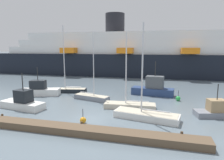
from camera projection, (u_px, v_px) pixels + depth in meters
ground_plane at (92, 119)px, 22.60m from camera, size 600.00×600.00×0.00m
dock_pier at (78, 130)px, 18.72m from camera, size 23.38×1.82×0.83m
sailboat_0 at (68, 89)px, 35.96m from camera, size 6.75×2.95×11.82m
sailboat_1 at (92, 97)px, 30.78m from camera, size 5.91×2.95×10.36m
sailboat_2 at (146, 115)px, 22.53m from camera, size 7.58×3.53×10.74m
sailboat_3 at (130, 105)px, 26.51m from camera, size 6.90×2.38×9.94m
fishing_boat_0 at (153, 88)px, 33.73m from camera, size 7.17×2.99×5.72m
fishing_boat_1 at (218, 111)px, 23.32m from camera, size 5.60×3.05×3.90m
fishing_boat_2 at (23, 102)px, 26.36m from camera, size 6.51×3.04×4.76m
fishing_boat_3 at (40, 90)px, 33.67m from camera, size 6.68×3.66×4.81m
channel_buoy_0 at (178, 98)px, 30.29m from camera, size 0.72×0.72×1.59m
channel_buoy_1 at (18, 95)px, 32.40m from camera, size 0.68×0.68×1.41m
channel_buoy_2 at (83, 120)px, 21.32m from camera, size 0.67×0.67×1.60m
cruise_ship at (184, 56)px, 56.23m from camera, size 113.28×19.76×17.96m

